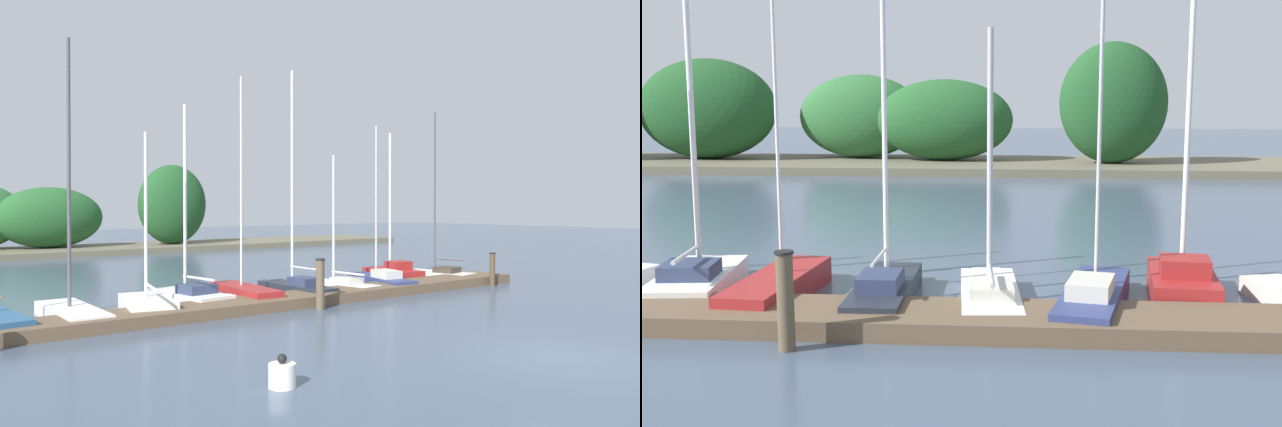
# 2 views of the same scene
# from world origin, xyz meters

# --- Properties ---
(ground) EXTENTS (160.00, 160.00, 0.00)m
(ground) POSITION_xyz_m (0.00, 0.00, 0.00)
(ground) COLOR #425166
(dock_pier) EXTENTS (21.35, 1.80, 0.35)m
(dock_pier) POSITION_xyz_m (0.00, 9.57, 0.17)
(dock_pier) COLOR brown
(dock_pier) RESTS_ON ground
(sailboat_1) EXTENTS (1.27, 4.33, 8.22)m
(sailboat_1) POSITION_xyz_m (-7.03, 11.28, 0.37)
(sailboat_1) COLOR white
(sailboat_1) RESTS_ON ground
(sailboat_2) EXTENTS (1.95, 3.48, 5.60)m
(sailboat_2) POSITION_xyz_m (-4.92, 10.80, 0.34)
(sailboat_2) COLOR white
(sailboat_2) RESTS_ON ground
(sailboat_3) EXTENTS (1.75, 3.70, 6.73)m
(sailboat_3) POSITION_xyz_m (-3.09, 11.71, 0.38)
(sailboat_3) COLOR white
(sailboat_3) RESTS_ON ground
(sailboat_4) EXTENTS (1.30, 4.03, 7.85)m
(sailboat_4) POSITION_xyz_m (-1.22, 11.29, 0.33)
(sailboat_4) COLOR maroon
(sailboat_4) RESTS_ON ground
(sailboat_5) EXTENTS (1.07, 3.93, 8.33)m
(sailboat_5) POSITION_xyz_m (0.93, 11.15, 0.41)
(sailboat_5) COLOR #232833
(sailboat_5) RESTS_ON ground
(sailboat_6) EXTENTS (1.40, 3.91, 5.31)m
(sailboat_6) POSITION_xyz_m (2.97, 11.19, 0.31)
(sailboat_6) COLOR white
(sailboat_6) RESTS_ON ground
(sailboat_7) EXTENTS (1.81, 4.27, 6.60)m
(sailboat_7) POSITION_xyz_m (4.96, 10.92, 0.33)
(sailboat_7) COLOR navy
(sailboat_7) RESTS_ON ground
(sailboat_8) EXTENTS (1.53, 3.12, 6.53)m
(sailboat_8) POSITION_xyz_m (6.80, 12.00, 0.42)
(sailboat_8) COLOR maroon
(sailboat_8) RESTS_ON ground
(sailboat_9) EXTENTS (1.85, 3.46, 7.60)m
(sailboat_9) POSITION_xyz_m (8.98, 11.28, 0.32)
(sailboat_9) COLOR silver
(sailboat_9) RESTS_ON ground
(mooring_piling_1) EXTENTS (0.32, 0.32, 1.64)m
(mooring_piling_1) POSITION_xyz_m (-0.17, 8.25, 0.83)
(mooring_piling_1) COLOR brown
(mooring_piling_1) RESTS_ON ground
(mooring_piling_2) EXTENTS (0.26, 0.26, 1.38)m
(mooring_piling_2) POSITION_xyz_m (9.13, 8.43, 0.70)
(mooring_piling_2) COLOR #4C3D28
(mooring_piling_2) RESTS_ON ground
(channel_buoy_0) EXTENTS (0.51, 0.51, 0.62)m
(channel_buoy_0) POSITION_xyz_m (-5.98, 2.04, 0.23)
(channel_buoy_0) COLOR white
(channel_buoy_0) RESTS_ON ground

